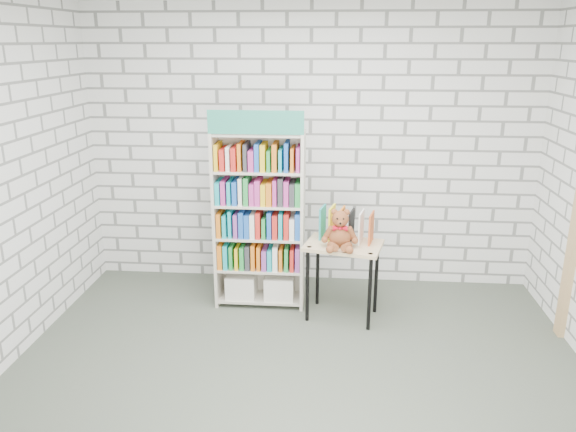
{
  "coord_description": "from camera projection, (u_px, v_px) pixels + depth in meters",
  "views": [
    {
      "loc": [
        0.25,
        -3.57,
        2.44
      ],
      "look_at": [
        -0.13,
        0.95,
        1.01
      ],
      "focal_mm": 35.0,
      "sensor_mm": 36.0,
      "label": 1
    }
  ],
  "objects": [
    {
      "name": "teddy_bear",
      "position": [
        340.0,
        233.0,
        4.85
      ],
      "size": [
        0.32,
        0.29,
        0.34
      ],
      "color": "brown",
      "rests_on": "display_table"
    },
    {
      "name": "ground",
      "position": [
        295.0,
        386.0,
        4.14
      ],
      "size": [
        4.5,
        4.5,
        0.0
      ],
      "primitive_type": "plane",
      "color": "#464D41",
      "rests_on": "ground"
    },
    {
      "name": "room_shell",
      "position": [
        296.0,
        147.0,
        3.61
      ],
      "size": [
        4.52,
        4.02,
        2.81
      ],
      "color": "silver",
      "rests_on": "ground"
    },
    {
      "name": "display_table",
      "position": [
        343.0,
        254.0,
        5.01
      ],
      "size": [
        0.75,
        0.59,
        0.71
      ],
      "color": "tan",
      "rests_on": "ground"
    },
    {
      "name": "table_books",
      "position": [
        347.0,
        225.0,
        5.04
      ],
      "size": [
        0.5,
        0.3,
        0.27
      ],
      "color": "teal",
      "rests_on": "display_table"
    },
    {
      "name": "bookshelf",
      "position": [
        260.0,
        219.0,
        5.21
      ],
      "size": [
        0.83,
        0.32,
        1.87
      ],
      "color": "beige",
      "rests_on": "ground"
    }
  ]
}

